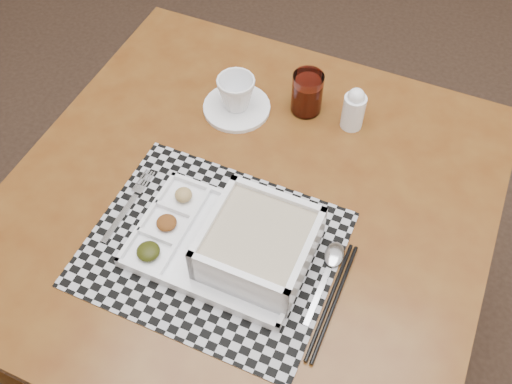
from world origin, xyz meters
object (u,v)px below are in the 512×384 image
at_px(serving_tray, 248,245).
at_px(juice_glass, 307,94).
at_px(cup, 236,93).
at_px(dining_table, 247,219).
at_px(creamer_bottle, 354,109).

relative_size(serving_tray, juice_glass, 3.57).
xyz_separation_m(serving_tray, cup, (-0.14, 0.35, 0.01)).
height_order(dining_table, creamer_bottle, creamer_bottle).
bearing_deg(cup, serving_tray, -64.55).
distance_m(serving_tray, cup, 0.38).
bearing_deg(dining_table, serving_tray, -71.12).
xyz_separation_m(cup, creamer_bottle, (0.25, 0.03, 0.00)).
relative_size(serving_tray, cup, 4.15).
distance_m(dining_table, serving_tray, 0.17).
height_order(dining_table, serving_tray, serving_tray).
distance_m(juice_glass, creamer_bottle, 0.11).
relative_size(dining_table, juice_glass, 10.78).
distance_m(dining_table, creamer_bottle, 0.33).
bearing_deg(serving_tray, cup, 110.97).
relative_size(cup, juice_glass, 0.86).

